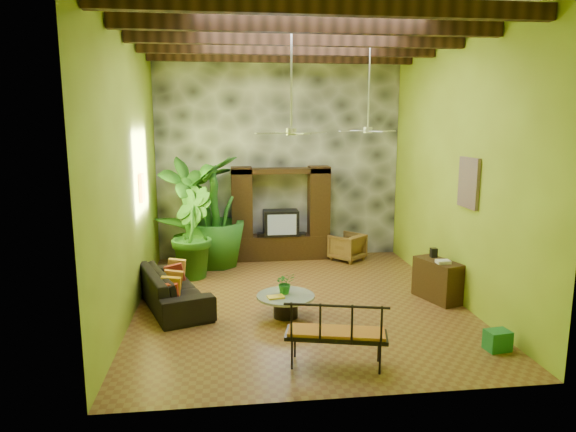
{
  "coord_description": "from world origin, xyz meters",
  "views": [
    {
      "loc": [
        -1.35,
        -9.21,
        3.37
      ],
      "look_at": [
        -0.18,
        0.2,
        1.62
      ],
      "focal_mm": 32.0,
      "sensor_mm": 36.0,
      "label": 1
    }
  ],
  "objects": [
    {
      "name": "green_bin",
      "position": [
        2.65,
        -2.45,
        0.15
      ],
      "size": [
        0.38,
        0.31,
        0.31
      ],
      "primitive_type": "cube",
      "rotation": [
        0.0,
        0.0,
        0.13
      ],
      "color": "#217D38",
      "rests_on": "ground"
    },
    {
      "name": "left_wall",
      "position": [
        -3.0,
        0.0,
        2.5
      ],
      "size": [
        0.02,
        7.0,
        5.0
      ],
      "primitive_type": "cube",
      "color": "olive",
      "rests_on": "ground"
    },
    {
      "name": "wall_art_mask",
      "position": [
        -2.96,
        1.0,
        2.1
      ],
      "size": [
        0.06,
        0.32,
        0.55
      ],
      "primitive_type": "cube",
      "color": "gold",
      "rests_on": "left_wall"
    },
    {
      "name": "back_wall",
      "position": [
        0.0,
        3.5,
        2.5
      ],
      "size": [
        6.0,
        0.02,
        5.0
      ],
      "primitive_type": "cube",
      "color": "olive",
      "rests_on": "ground"
    },
    {
      "name": "ceiling_fan_back",
      "position": [
        1.6,
        1.2,
        3.4
      ],
      "size": [
        1.28,
        1.28,
        1.86
      ],
      "color": "silver",
      "rests_on": "ceiling"
    },
    {
      "name": "entertainment_center",
      "position": [
        0.0,
        3.14,
        0.97
      ],
      "size": [
        2.4,
        0.55,
        2.3
      ],
      "color": "black",
      "rests_on": "ground"
    },
    {
      "name": "tall_plant_b",
      "position": [
        -2.11,
        1.9,
        0.99
      ],
      "size": [
        1.13,
        1.28,
        1.98
      ],
      "primitive_type": "imported",
      "rotation": [
        0.0,
        0.0,
        1.84
      ],
      "color": "#28641A",
      "rests_on": "ground"
    },
    {
      "name": "tall_plant_a",
      "position": [
        -2.22,
        2.72,
        1.29
      ],
      "size": [
        1.63,
        1.56,
        2.57
      ],
      "primitive_type": "imported",
      "rotation": [
        0.0,
        0.0,
        0.68
      ],
      "color": "#2C6B1C",
      "rests_on": "ground"
    },
    {
      "name": "ceiling_beams",
      "position": [
        0.0,
        0.0,
        4.78
      ],
      "size": [
        5.95,
        5.36,
        0.22
      ],
      "color": "#351D11",
      "rests_on": "ceiling"
    },
    {
      "name": "wall_art_painting",
      "position": [
        2.96,
        -0.6,
        2.3
      ],
      "size": [
        0.06,
        0.7,
        0.9
      ],
      "primitive_type": "cube",
      "color": "navy",
      "rests_on": "right_wall"
    },
    {
      "name": "wicker_armchair",
      "position": [
        1.61,
        2.8,
        0.33
      ],
      "size": [
        1.01,
        1.01,
        0.66
      ],
      "primitive_type": "imported",
      "rotation": [
        0.0,
        0.0,
        3.85
      ],
      "color": "brown",
      "rests_on": "ground"
    },
    {
      "name": "side_console",
      "position": [
        2.65,
        -0.22,
        0.39
      ],
      "size": [
        0.73,
        1.06,
        0.78
      ],
      "primitive_type": "cube",
      "rotation": [
        0.0,
        0.0,
        0.33
      ],
      "color": "#331910",
      "rests_on": "ground"
    },
    {
      "name": "tall_plant_c",
      "position": [
        -1.6,
        2.72,
        1.3
      ],
      "size": [
        1.84,
        1.84,
        2.6
      ],
      "primitive_type": "imported",
      "rotation": [
        0.0,
        0.0,
        4.4
      ],
      "color": "#26651A",
      "rests_on": "ground"
    },
    {
      "name": "centerpiece_plant",
      "position": [
        -0.34,
        -0.64,
        0.59
      ],
      "size": [
        0.39,
        0.36,
        0.37
      ],
      "primitive_type": "imported",
      "rotation": [
        0.0,
        0.0,
        0.21
      ],
      "color": "#1A651F",
      "rests_on": "coffee_table"
    },
    {
      "name": "stone_accent_wall",
      "position": [
        0.0,
        3.44,
        2.5
      ],
      "size": [
        5.98,
        0.1,
        4.98
      ],
      "primitive_type": "cube",
      "color": "#303237",
      "rests_on": "ground"
    },
    {
      "name": "ceiling",
      "position": [
        0.0,
        0.0,
        5.0
      ],
      "size": [
        6.0,
        7.0,
        0.02
      ],
      "primitive_type": "cube",
      "color": "silver",
      "rests_on": "back_wall"
    },
    {
      "name": "coffee_table",
      "position": [
        -0.34,
        -0.74,
        0.26
      ],
      "size": [
        1.01,
        1.01,
        0.4
      ],
      "rotation": [
        0.0,
        0.0,
        -0.3
      ],
      "color": "black",
      "rests_on": "ground"
    },
    {
      "name": "sofa",
      "position": [
        -2.34,
        0.08,
        0.34
      ],
      "size": [
        1.63,
        2.52,
        0.69
      ],
      "primitive_type": "imported",
      "rotation": [
        0.0,
        0.0,
        1.9
      ],
      "color": "black",
      "rests_on": "ground"
    },
    {
      "name": "ceiling_fan_front",
      "position": [
        -0.2,
        -0.4,
        3.4
      ],
      "size": [
        1.28,
        1.28,
        1.86
      ],
      "color": "silver",
      "rests_on": "ceiling"
    },
    {
      "name": "iron_bench",
      "position": [
        0.14,
        -2.71,
        0.54
      ],
      "size": [
        1.48,
        0.84,
        0.57
      ],
      "rotation": [
        0.0,
        0.0,
        -0.24
      ],
      "color": "black",
      "rests_on": "ground"
    },
    {
      "name": "yellow_tray",
      "position": [
        -0.53,
        -0.86,
        0.41
      ],
      "size": [
        0.31,
        0.24,
        0.03
      ],
      "primitive_type": "cube",
      "rotation": [
        0.0,
        0.0,
        0.18
      ],
      "color": "yellow",
      "rests_on": "coffee_table"
    },
    {
      "name": "right_wall",
      "position": [
        3.0,
        0.0,
        2.5
      ],
      "size": [
        0.02,
        7.0,
        5.0
      ],
      "primitive_type": "cube",
      "color": "olive",
      "rests_on": "ground"
    },
    {
      "name": "ground",
      "position": [
        0.0,
        0.0,
        0.0
      ],
      "size": [
        7.0,
        7.0,
        0.0
      ],
      "primitive_type": "plane",
      "color": "brown",
      "rests_on": "ground"
    }
  ]
}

